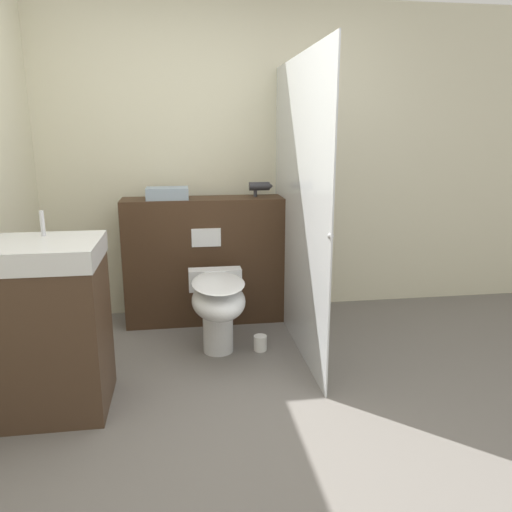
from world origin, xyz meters
TOP-DOWN VIEW (x-y plane):
  - ground_plane at (0.00, 0.00)m, footprint 12.00×12.00m
  - wall_back at (0.00, 1.92)m, footprint 8.00×0.06m
  - partition_panel at (-0.08, 1.64)m, footprint 1.27×0.32m
  - shower_glass at (0.53, 1.09)m, footprint 0.04×1.60m
  - toilet at (-0.03, 0.97)m, footprint 0.38×0.65m
  - sink_vanity at (-1.00, 0.43)m, footprint 0.63×0.54m
  - hair_drier at (0.36, 1.66)m, footprint 0.19×0.07m
  - folded_towel at (-0.36, 1.61)m, footprint 0.31×0.20m
  - spare_toilet_roll at (0.26, 0.98)m, footprint 0.09×0.09m

SIDE VIEW (x-z plane):
  - ground_plane at x=0.00m, z-range 0.00..0.00m
  - spare_toilet_roll at x=0.26m, z-range 0.00..0.11m
  - toilet at x=-0.03m, z-range 0.10..0.64m
  - sink_vanity at x=-1.00m, z-range -0.07..1.02m
  - partition_panel at x=-0.08m, z-range 0.00..1.00m
  - shower_glass at x=0.53m, z-range 0.00..1.98m
  - folded_towel at x=-0.36m, z-range 1.00..1.08m
  - hair_drier at x=0.36m, z-range 1.02..1.13m
  - wall_back at x=0.00m, z-range 0.00..2.50m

